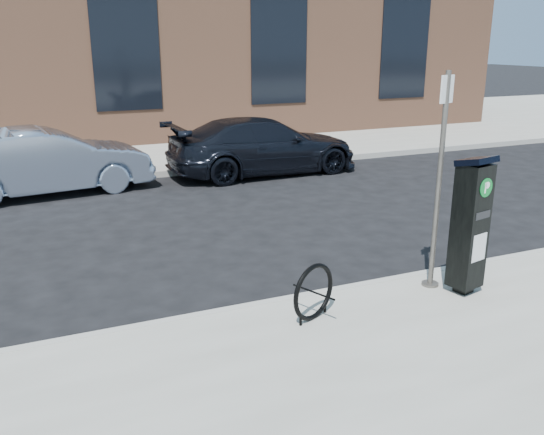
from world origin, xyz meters
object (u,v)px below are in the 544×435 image
car_dark (263,146)px  car_silver (47,162)px  sign_pole (439,184)px  bike_rack (314,292)px  parking_kiosk (470,224)px

car_dark → car_silver: bearing=89.0°
sign_pole → car_silver: bearing=102.1°
car_silver → car_dark: bearing=-96.4°
bike_rack → car_dark: 8.51m
parking_kiosk → sign_pole: bearing=115.2°
car_silver → sign_pole: bearing=-157.3°
car_dark → bike_rack: bearing=160.0°
parking_kiosk → car_dark: parking_kiosk is taller
parking_kiosk → car_dark: 8.19m
parking_kiosk → bike_rack: size_ratio=2.61×
sign_pole → car_silver: (-4.43, 7.77, -0.81)m
sign_pole → car_silver: sign_pole is taller
car_silver → car_dark: size_ratio=0.90×
sign_pole → bike_rack: 2.19m
sign_pole → car_dark: size_ratio=0.57×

